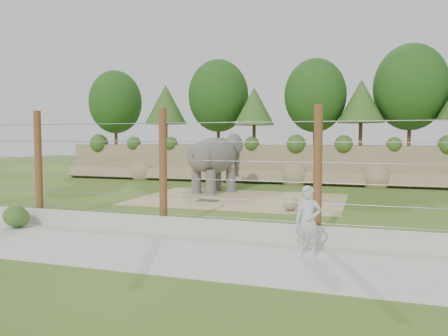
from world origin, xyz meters
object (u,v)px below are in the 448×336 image
(stone_ball, at_px, (290,203))
(zookeeper, at_px, (308,221))
(elephant, at_px, (214,164))
(barrier_fence, at_px, (163,169))

(stone_ball, distance_m, zookeeper, 6.99)
(elephant, xyz_separation_m, zookeeper, (6.54, -11.43, -0.67))
(barrier_fence, bearing_deg, elephant, 99.36)
(elephant, bearing_deg, stone_ball, -21.21)
(stone_ball, relative_size, zookeeper, 0.34)
(stone_ball, xyz_separation_m, barrier_fence, (-3.42, -4.85, 1.67))
(elephant, bearing_deg, barrier_fence, -58.89)
(barrier_fence, height_order, zookeeper, barrier_fence)
(stone_ball, bearing_deg, zookeeper, -77.05)
(stone_ball, bearing_deg, barrier_fence, -125.15)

